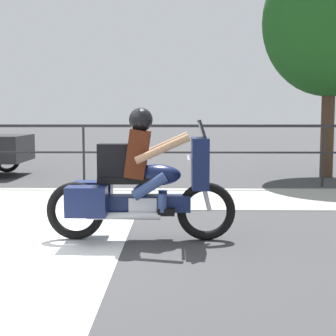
# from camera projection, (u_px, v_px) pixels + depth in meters

# --- Properties ---
(ground_plane) EXTENTS (120.00, 120.00, 0.00)m
(ground_plane) POSITION_uv_depth(u_px,v_px,m) (10.00, 245.00, 6.11)
(ground_plane) COLOR #38383A
(sidewalk_band) EXTENTS (44.00, 2.40, 0.01)m
(sidewalk_band) POSITION_uv_depth(u_px,v_px,m) (69.00, 198.00, 9.49)
(sidewalk_band) COLOR #99968E
(sidewalk_band) RESTS_ON ground
(crosswalk_band) EXTENTS (2.69, 6.00, 0.01)m
(crosswalk_band) POSITION_uv_depth(u_px,v_px,m) (5.00, 249.00, 5.91)
(crosswalk_band) COLOR silver
(crosswalk_band) RESTS_ON ground
(fence_railing) EXTENTS (36.00, 0.05, 1.32)m
(fence_railing) POSITION_uv_depth(u_px,v_px,m) (83.00, 138.00, 10.95)
(fence_railing) COLOR #232326
(fence_railing) RESTS_ON ground
(motorcycle) EXTENTS (2.33, 0.76, 1.62)m
(motorcycle) POSITION_uv_depth(u_px,v_px,m) (140.00, 183.00, 6.28)
(motorcycle) COLOR black
(motorcycle) RESTS_ON ground
(tree_behind_sign) EXTENTS (3.24, 3.24, 5.53)m
(tree_behind_sign) POSITION_uv_depth(u_px,v_px,m) (331.00, 22.00, 12.24)
(tree_behind_sign) COLOR #473323
(tree_behind_sign) RESTS_ON ground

